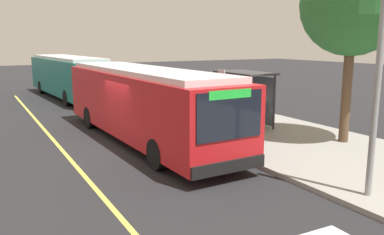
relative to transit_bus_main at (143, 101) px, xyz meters
The scene contains 11 objects.
ground_plane 1.98m from the transit_bus_main, 61.44° to the right, with size 120.00×120.00×0.00m, color #232326.
sidewalk_curb 5.25m from the transit_bus_main, 83.72° to the left, with size 44.00×6.40×0.15m, color gray.
lane_stripe_center 3.63m from the transit_bus_main, 80.29° to the right, with size 36.00×0.14×0.01m, color #E0D64C.
transit_bus_main is the anchor object (origin of this frame).
transit_bus_second 14.39m from the transit_bus_main, behind, with size 12.08×3.30×2.95m.
bus_shelter 5.12m from the transit_bus_main, 90.83° to the left, with size 2.90×1.60×2.48m.
waiting_bench 5.09m from the transit_bus_main, 91.27° to the left, with size 1.60×0.48×0.95m.
route_sign_post 3.16m from the transit_bus_main, 52.16° to the left, with size 0.44×0.08×2.80m.
pedestrian_commuter 4.20m from the transit_bus_main, 43.46° to the left, with size 0.24×0.40×1.69m.
street_tree_near_shelter 8.71m from the transit_bus_main, 55.84° to the left, with size 3.82×3.82×7.10m.
utility_pole 9.08m from the transit_bus_main, 16.99° to the left, with size 0.16×0.16×6.40m, color gray.
Camera 1 is at (14.07, -4.88, 3.96)m, focal length 36.97 mm.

